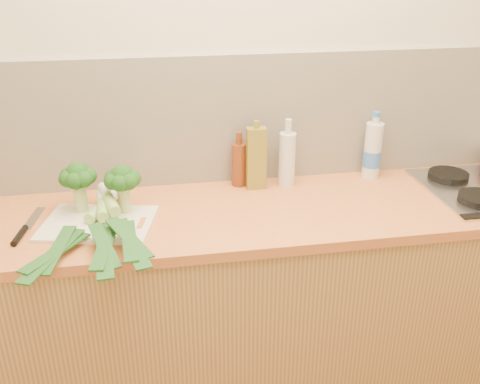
% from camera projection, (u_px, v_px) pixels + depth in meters
% --- Properties ---
extents(room_shell, '(3.50, 3.50, 3.50)m').
position_uv_depth(room_shell, '(244.00, 120.00, 2.23)').
color(room_shell, beige).
rests_on(room_shell, ground).
extents(counter, '(3.20, 0.62, 0.90)m').
position_uv_depth(counter, '(256.00, 303.00, 2.27)').
color(counter, tan).
rests_on(counter, ground).
extents(chopping_board, '(0.45, 0.37, 0.01)m').
position_uv_depth(chopping_board, '(98.00, 223.00, 1.95)').
color(chopping_board, beige).
rests_on(chopping_board, counter).
extents(broccoli_left, '(0.14, 0.14, 0.20)m').
position_uv_depth(broccoli_left, '(78.00, 178.00, 1.98)').
color(broccoli_left, '#A7BE6E').
rests_on(broccoli_left, chopping_board).
extents(broccoli_right, '(0.14, 0.14, 0.19)m').
position_uv_depth(broccoli_right, '(122.00, 180.00, 1.98)').
color(broccoli_right, '#A7BE6E').
rests_on(broccoli_right, chopping_board).
extents(leek_front, '(0.31, 0.67, 0.04)m').
position_uv_depth(leek_front, '(90.00, 218.00, 1.93)').
color(leek_front, white).
rests_on(leek_front, chopping_board).
extents(leek_mid, '(0.12, 0.63, 0.04)m').
position_uv_depth(leek_mid, '(103.00, 220.00, 1.87)').
color(leek_mid, white).
rests_on(leek_mid, chopping_board).
extents(leek_back, '(0.21, 0.64, 0.04)m').
position_uv_depth(leek_back, '(116.00, 214.00, 1.88)').
color(leek_back, white).
rests_on(leek_back, chopping_board).
extents(chefs_knife, '(0.07, 0.30, 0.02)m').
position_uv_depth(chefs_knife, '(23.00, 231.00, 1.89)').
color(chefs_knife, silver).
rests_on(chefs_knife, counter).
extents(oil_tin, '(0.08, 0.05, 0.29)m').
position_uv_depth(oil_tin, '(256.00, 158.00, 2.20)').
color(oil_tin, olive).
rests_on(oil_tin, counter).
extents(glass_bottle, '(0.07, 0.07, 0.29)m').
position_uv_depth(glass_bottle, '(287.00, 158.00, 2.24)').
color(glass_bottle, silver).
rests_on(glass_bottle, counter).
extents(amber_bottle, '(0.06, 0.06, 0.24)m').
position_uv_depth(amber_bottle, '(239.00, 163.00, 2.25)').
color(amber_bottle, '#682F13').
rests_on(amber_bottle, counter).
extents(water_bottle, '(0.08, 0.08, 0.27)m').
position_uv_depth(water_bottle, '(372.00, 152.00, 2.32)').
color(water_bottle, silver).
rests_on(water_bottle, counter).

